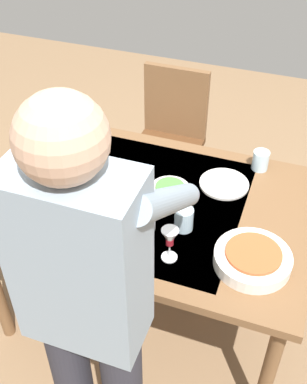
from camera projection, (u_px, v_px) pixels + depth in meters
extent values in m
plane|color=#846647|center=(154.00, 303.00, 2.64)|extent=(6.00, 6.00, 0.00)
cube|color=brown|center=(154.00, 204.00, 2.17)|extent=(1.43, 0.98, 0.04)
cube|color=#C6AD89|center=(154.00, 201.00, 2.16)|extent=(0.78, 0.84, 0.00)
cylinder|color=brown|center=(294.00, 234.00, 2.55)|extent=(0.06, 0.06, 0.71)
cylinder|color=brown|center=(76.00, 183.00, 2.88)|extent=(0.06, 0.06, 0.71)
cylinder|color=brown|center=(268.00, 374.00, 1.94)|extent=(0.06, 0.06, 0.71)
cube|color=#523019|center=(166.00, 150.00, 2.97)|extent=(0.40, 0.40, 0.04)
cube|color=brown|center=(176.00, 102.00, 2.94)|extent=(0.40, 0.04, 0.45)
cylinder|color=brown|center=(198.00, 169.00, 3.19)|extent=(0.04, 0.04, 0.43)
cylinder|color=brown|center=(150.00, 159.00, 3.28)|extent=(0.04, 0.04, 0.43)
cylinder|color=brown|center=(183.00, 201.00, 2.95)|extent=(0.04, 0.04, 0.43)
cylinder|color=brown|center=(131.00, 189.00, 3.04)|extent=(0.04, 0.04, 0.43)
cube|color=#8C9EAD|center=(79.00, 261.00, 1.30)|extent=(0.36, 0.20, 0.60)
sphere|color=tan|center=(61.00, 139.00, 1.05)|extent=(0.22, 0.22, 0.22)
cylinder|color=#8C9EAD|center=(62.00, 176.00, 1.47)|extent=(0.08, 0.52, 0.40)
cylinder|color=#8C9EAD|center=(167.00, 201.00, 1.38)|extent=(0.08, 0.52, 0.40)
cylinder|color=black|center=(113.00, 208.00, 1.97)|extent=(0.07, 0.07, 0.20)
cylinder|color=black|center=(112.00, 181.00, 1.88)|extent=(0.03, 0.03, 0.08)
cylinder|color=black|center=(111.00, 172.00, 1.85)|extent=(0.03, 0.03, 0.02)
cylinder|color=white|center=(169.00, 257.00, 1.89)|extent=(0.06, 0.06, 0.01)
cylinder|color=white|center=(169.00, 250.00, 1.87)|extent=(0.01, 0.01, 0.07)
cone|color=white|center=(170.00, 237.00, 1.82)|extent=(0.07, 0.07, 0.07)
cylinder|color=maroon|center=(170.00, 241.00, 1.83)|extent=(0.03, 0.03, 0.03)
cylinder|color=white|center=(75.00, 140.00, 2.52)|extent=(0.06, 0.06, 0.01)
cylinder|color=white|center=(75.00, 134.00, 2.49)|extent=(0.01, 0.01, 0.07)
cone|color=white|center=(73.00, 122.00, 2.45)|extent=(0.07, 0.07, 0.07)
cylinder|color=beige|center=(74.00, 126.00, 2.46)|extent=(0.03, 0.03, 0.03)
cylinder|color=silver|center=(147.00, 220.00, 1.99)|extent=(0.07, 0.07, 0.09)
cylinder|color=silver|center=(261.00, 160.00, 2.31)|extent=(0.08, 0.08, 0.10)
cylinder|color=silver|center=(184.00, 219.00, 1.99)|extent=(0.08, 0.08, 0.10)
cylinder|color=white|center=(252.00, 259.00, 1.85)|extent=(0.30, 0.30, 0.05)
cylinder|color=#C6562D|center=(253.00, 255.00, 1.83)|extent=(0.22, 0.22, 0.03)
cylinder|color=white|center=(170.00, 193.00, 2.15)|extent=(0.18, 0.18, 0.05)
cylinder|color=#4C843D|center=(170.00, 189.00, 2.14)|extent=(0.13, 0.13, 0.03)
cylinder|color=white|center=(224.00, 184.00, 2.24)|extent=(0.23, 0.23, 0.01)
cube|color=silver|center=(97.00, 185.00, 2.23)|extent=(0.08, 0.19, 0.00)
cube|color=silver|center=(22.00, 206.00, 2.12)|extent=(0.04, 0.18, 0.00)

